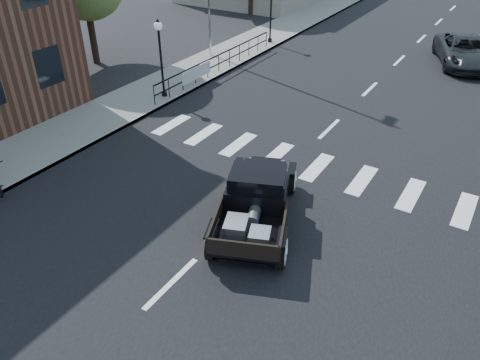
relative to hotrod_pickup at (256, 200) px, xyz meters
The scene contains 10 objects.
ground 1.00m from the hotrod_pickup, 159.88° to the right, with size 120.00×120.00×0.00m, color black.
road 14.83m from the hotrod_pickup, 92.11° to the left, with size 14.00×80.00×0.02m, color black.
road_markings 9.85m from the hotrod_pickup, 93.18° to the left, with size 12.00×60.00×0.06m, color silver, non-canonical shape.
sidewalk_left 17.36m from the hotrod_pickup, 121.43° to the left, with size 3.00×80.00×0.15m, color gray.
railing 12.55m from the hotrod_pickup, 128.67° to the left, with size 0.08×10.00×1.00m, color black, non-canonical shape.
banner 11.01m from the hotrod_pickup, 134.87° to the left, with size 0.04×2.20×0.60m, color silver, non-canonical shape.
lamp_post_b 10.05m from the hotrod_pickup, 144.54° to the left, with size 0.36×0.36×3.41m, color black, non-canonical shape.
lamp_post_c 17.81m from the hotrod_pickup, 117.27° to the left, with size 0.36×0.36×3.41m, color black, non-canonical shape.
hotrod_pickup is the anchor object (origin of this frame).
second_car 18.05m from the hotrod_pickup, 82.09° to the left, with size 2.43×5.28×1.47m, color black.
Camera 1 is at (5.80, -9.18, 8.32)m, focal length 35.00 mm.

